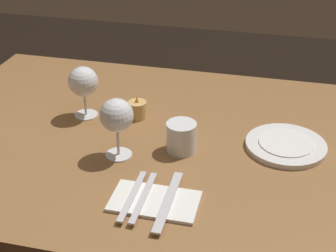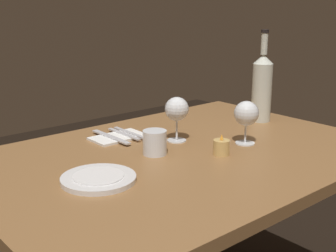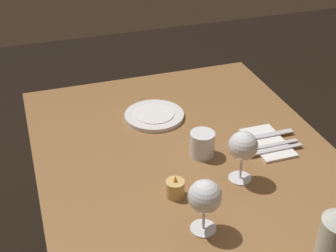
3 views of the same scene
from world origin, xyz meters
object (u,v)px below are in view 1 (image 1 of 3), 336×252
object	(u,v)px
wine_glass_left	(83,83)
votive_candle	(137,110)
water_tumbler	(181,139)
table_knife	(168,201)
fork_outer	(132,196)
fork_inner	(143,197)
wine_glass_right	(117,117)
folded_napkin	(155,201)
dinner_plate	(286,145)

from	to	relation	value
wine_glass_left	votive_candle	world-z (taller)	wine_glass_left
water_tumbler	table_knife	size ratio (longest dim) A/B	0.37
wine_glass_left	fork_outer	size ratio (longest dim) A/B	0.82
fork_inner	table_knife	size ratio (longest dim) A/B	0.86
fork_inner	water_tumbler	bearing A→B (deg)	80.76
wine_glass_right	fork_inner	world-z (taller)	wine_glass_right
votive_candle	fork_outer	bearing A→B (deg)	-75.09
water_tumbler	folded_napkin	distance (m)	0.22
wine_glass_right	folded_napkin	world-z (taller)	wine_glass_right
water_tumbler	dinner_plate	bearing A→B (deg)	16.20
folded_napkin	fork_outer	world-z (taller)	fork_outer
folded_napkin	wine_glass_left	bearing A→B (deg)	130.99
votive_candle	table_knife	bearing A→B (deg)	-63.92
votive_candle	fork_inner	distance (m)	0.38
water_tumbler	table_knife	distance (m)	0.22
votive_candle	fork_outer	distance (m)	0.37
dinner_plate	folded_napkin	world-z (taller)	dinner_plate
fork_outer	table_knife	distance (m)	0.08
folded_napkin	fork_inner	bearing A→B (deg)	180.00
fork_inner	table_knife	xyz separation A→B (m)	(0.06, 0.00, 0.00)
wine_glass_right	table_knife	distance (m)	0.25
wine_glass_left	votive_candle	size ratio (longest dim) A/B	2.20
water_tumbler	dinner_plate	xyz separation A→B (m)	(0.26, 0.07, -0.03)
water_tumbler	votive_candle	world-z (taller)	water_tumbler
folded_napkin	fork_outer	xyz separation A→B (m)	(-0.05, 0.00, 0.01)
votive_candle	folded_napkin	distance (m)	0.39
water_tumbler	votive_candle	bearing A→B (deg)	138.16
wine_glass_right	dinner_plate	distance (m)	0.44
water_tumbler	votive_candle	size ratio (longest dim) A/B	1.16
water_tumbler	fork_inner	bearing A→B (deg)	-99.24
dinner_plate	fork_outer	size ratio (longest dim) A/B	1.13
fork_inner	fork_outer	distance (m)	0.03
wine_glass_left	votive_candle	xyz separation A→B (m)	(0.14, 0.02, -0.08)
fork_outer	votive_candle	bearing A→B (deg)	104.91
wine_glass_right	dinner_plate	world-z (taller)	wine_glass_right
water_tumbler	table_knife	bearing A→B (deg)	-84.93
votive_candle	dinner_plate	bearing A→B (deg)	-9.02
wine_glass_right	table_knife	size ratio (longest dim) A/B	0.74
fork_inner	votive_candle	bearing A→B (deg)	108.57
votive_candle	dinner_plate	xyz separation A→B (m)	(0.41, -0.07, -0.02)
wine_glass_left	dinner_plate	xyz separation A→B (m)	(0.56, -0.04, -0.09)
fork_inner	fork_outer	size ratio (longest dim) A/B	1.00
votive_candle	table_knife	world-z (taller)	votive_candle
votive_candle	dinner_plate	world-z (taller)	votive_candle
fork_inner	folded_napkin	bearing A→B (deg)	0.00
table_knife	folded_napkin	bearing A→B (deg)	180.00
wine_glass_right	water_tumbler	world-z (taller)	wine_glass_right
wine_glass_right	votive_candle	bearing A→B (deg)	93.10
wine_glass_right	fork_outer	distance (m)	0.21
dinner_plate	fork_outer	xyz separation A→B (m)	(-0.32, -0.29, 0.00)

